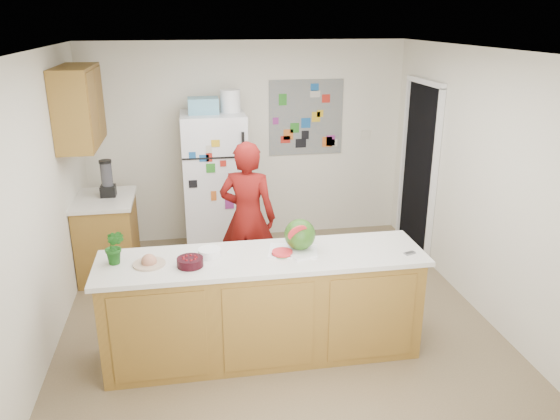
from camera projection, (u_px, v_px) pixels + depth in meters
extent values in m
cube|color=brown|center=(277.00, 322.00, 5.25)|extent=(4.00, 4.50, 0.02)
cube|color=beige|center=(248.00, 143.00, 6.93)|extent=(4.00, 0.02, 2.50)
cube|color=beige|center=(37.00, 210.00, 4.51)|extent=(0.02, 4.50, 2.50)
cube|color=beige|center=(486.00, 186.00, 5.15)|extent=(0.02, 4.50, 2.50)
cube|color=white|center=(276.00, 50.00, 4.41)|extent=(4.00, 4.50, 0.02)
cube|color=black|center=(419.00, 170.00, 6.57)|extent=(0.03, 0.85, 2.04)
cube|color=brown|center=(263.00, 308.00, 4.60)|extent=(2.60, 0.62, 0.88)
cube|color=silver|center=(263.00, 258.00, 4.45)|extent=(2.68, 0.70, 0.04)
cube|color=brown|center=(108.00, 238.00, 6.09)|extent=(0.60, 0.80, 0.86)
cube|color=silver|center=(104.00, 200.00, 5.94)|extent=(0.64, 0.84, 0.04)
cube|color=brown|center=(79.00, 107.00, 5.53)|extent=(0.35, 1.00, 0.80)
cube|color=silver|center=(215.00, 183.00, 6.64)|extent=(0.75, 0.70, 1.70)
cube|color=#5999B2|center=(203.00, 106.00, 6.31)|extent=(0.35, 0.28, 0.18)
cube|color=slate|center=(306.00, 118.00, 6.93)|extent=(0.95, 0.01, 0.95)
imported|color=maroon|center=(248.00, 218.00, 5.63)|extent=(0.68, 0.55, 1.61)
cylinder|color=black|center=(107.00, 179.00, 5.93)|extent=(0.12, 0.12, 0.38)
cube|color=white|center=(293.00, 251.00, 4.53)|extent=(0.46, 0.39, 0.01)
sphere|color=#215515|center=(300.00, 234.00, 4.51)|extent=(0.26, 0.26, 0.26)
cylinder|color=#D8353C|center=(282.00, 252.00, 4.46)|extent=(0.17, 0.17, 0.02)
cylinder|color=black|center=(190.00, 262.00, 4.25)|extent=(0.26, 0.26, 0.07)
cylinder|color=white|center=(210.00, 252.00, 4.44)|extent=(0.25, 0.25, 0.06)
cylinder|color=#000E63|center=(187.00, 262.00, 4.27)|extent=(0.16, 0.16, 0.05)
cylinder|color=#B4A28D|center=(149.00, 264.00, 4.29)|extent=(0.30, 0.30, 0.02)
cube|color=white|center=(302.00, 255.00, 4.44)|extent=(0.25, 0.23, 0.02)
cube|color=gray|center=(410.00, 253.00, 4.49)|extent=(0.10, 0.07, 0.01)
imported|color=#163D11|center=(115.00, 247.00, 4.26)|extent=(0.19, 0.17, 0.29)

